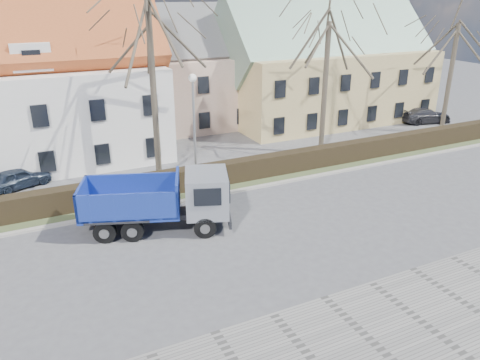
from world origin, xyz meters
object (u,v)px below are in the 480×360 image
dump_truck (151,202)px  parked_car_a (19,178)px  cart_frame (82,213)px  streetlight (194,130)px  parked_car_b (426,116)px

dump_truck → parked_car_a: bearing=143.1°
dump_truck → cart_frame: bearing=159.3°
dump_truck → parked_car_a: dump_truck is taller
cart_frame → parked_car_a: (-2.64, 6.02, 0.25)m
streetlight → parked_car_a: streetlight is taller
dump_truck → streetlight: bearing=69.5°
dump_truck → streetlight: (4.07, 4.77, 1.84)m
parked_car_a → parked_car_b: 32.96m
dump_truck → parked_car_b: dump_truck is taller
parked_car_a → parked_car_b: size_ratio=0.79×
dump_truck → streetlight: size_ratio=1.10×
parked_car_a → parked_car_b: (32.95, 0.58, 0.04)m
streetlight → parked_car_a: 10.71m
cart_frame → dump_truck: bearing=-40.7°
cart_frame → parked_car_b: bearing=12.3°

